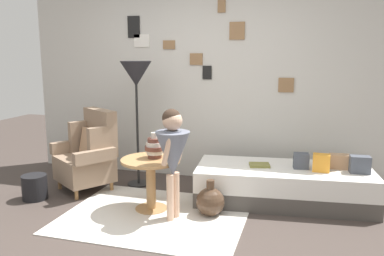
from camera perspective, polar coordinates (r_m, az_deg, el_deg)
ground_plane at (r=3.69m, az=-6.63°, el=-15.66°), size 12.00×12.00×0.00m
gallery_wall at (r=5.17m, az=1.51°, el=7.01°), size 4.80×0.12×2.60m
rug at (r=4.15m, az=-5.36°, el=-12.47°), size 1.83×1.44×0.01m
armchair at (r=4.95m, az=-14.61°, el=-3.63°), size 0.90×0.85×0.97m
daybed at (r=4.55m, az=13.02°, el=-7.99°), size 1.97×0.99×0.40m
pillow_head at (r=4.50m, az=23.09°, el=-4.89°), size 0.21×0.13×0.18m
pillow_mid at (r=4.60m, az=20.49°, el=-4.54°), size 0.22×0.13×0.16m
pillow_back at (r=4.42m, az=18.17°, el=-4.80°), size 0.18×0.13×0.19m
pillow_extra at (r=4.48m, az=15.48°, el=-4.59°), size 0.18×0.14×0.17m
side_table at (r=4.18m, az=-5.98°, el=-6.48°), size 0.62×0.62×0.56m
vase_striped at (r=4.15m, az=-5.43°, el=-2.81°), size 0.20×0.20×0.27m
floor_lamp at (r=4.85m, az=-8.08°, el=7.01°), size 0.38×0.38×1.55m
person_child at (r=3.84m, az=-2.81°, el=-3.20°), size 0.34×0.34×1.12m
book_on_daybed at (r=4.47m, az=9.71°, el=-5.29°), size 0.25×0.21×0.03m
demijohn_near at (r=4.10m, az=2.66°, el=-10.55°), size 0.29×0.29×0.38m
magazine_basket at (r=4.88m, az=-21.78°, el=-7.93°), size 0.28×0.28×0.28m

